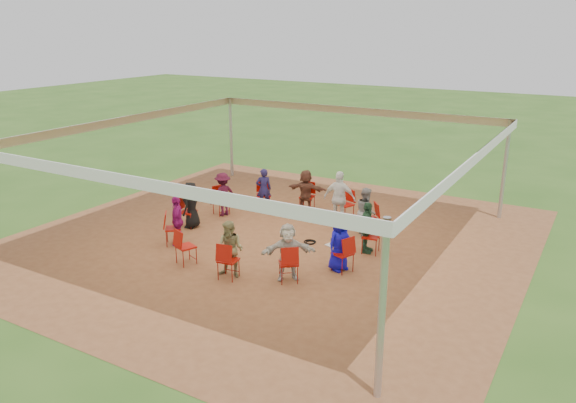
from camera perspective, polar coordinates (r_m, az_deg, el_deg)
The scene contains 28 objects.
ground at distance 15.46m, azimuth -1.43°, elevation -3.83°, with size 80.00×80.00×0.00m, color #32581B.
dirt_patch at distance 15.45m, azimuth -1.43°, elevation -3.81°, with size 13.00×13.00×0.00m, color brown.
tent at distance 14.76m, azimuth -1.50°, elevation 4.78°, with size 10.33×10.33×3.00m.
chair_0 at distance 13.39m, azimuth 5.57°, elevation -5.30°, with size 0.42×0.44×0.90m, color #A40E05, non-canonical shape.
chair_1 at distance 14.52m, azimuth 8.43°, elevation -3.55°, with size 0.42×0.44×0.90m, color #A40E05, non-canonical shape.
chair_2 at distance 15.84m, azimuth 8.29°, elevation -1.75°, with size 0.42×0.44×0.90m, color #A40E05, non-canonical shape.
chair_3 at distance 16.97m, azimuth 5.84°, elevation -0.33°, with size 0.42×0.44×0.90m, color #A40E05, non-canonical shape.
chair_4 at distance 17.69m, azimuth 1.96°, elevation 0.49°, with size 0.42×0.44×0.90m, color #A40E05, non-canonical shape.
chair_5 at distance 17.85m, azimuth -2.52°, elevation 0.64°, with size 0.42×0.44×0.90m, color #A40E05, non-canonical shape.
chair_6 at distance 17.42m, azimuth -6.81°, elevation 0.10°, with size 0.42×0.44×0.90m, color #A40E05, non-canonical shape.
chair_7 at distance 16.48m, azimuth -10.12°, elevation -1.06°, with size 0.42×0.44×0.90m, color #A40E05, non-canonical shape.
chair_8 at distance 15.23m, azimuth -11.58°, elevation -2.72°, with size 0.42×0.44×0.90m, color #A40E05, non-canonical shape.
chair_9 at distance 13.95m, azimuth -10.34°, elevation -4.55°, with size 0.42×0.44×0.90m, color #A40E05, non-canonical shape.
chair_10 at distance 13.03m, azimuth -6.09°, elevation -5.98°, with size 0.42×0.44×0.90m, color #A40E05, non-canonical shape.
chair_11 at distance 12.81m, azimuth 0.06°, elevation -6.29°, with size 0.42×0.44×0.90m, color #A40E05, non-canonical shape.
person_seated_0 at distance 13.38m, azimuth 5.24°, elevation -4.24°, with size 0.66×0.37×1.35m, color #110CAF.
person_seated_1 at distance 14.47m, azimuth 8.01°, elevation -2.65°, with size 0.79×0.40×1.35m, color #264C31.
person_seated_2 at distance 15.73m, azimuth 7.91°, elevation -0.98°, with size 0.65×0.38×1.35m, color gray.
person_seated_3 at distance 17.51m, azimuth 1.83°, elevation 1.10°, with size 1.25×0.47×1.35m, color brown.
person_seated_4 at distance 17.67m, azimuth -2.49°, elevation 1.24°, with size 0.49×0.32×1.35m, color #1B1742.
person_seated_5 at distance 17.25m, azimuth -6.62°, elevation 0.74°, with size 0.87×0.43×1.35m, color #3C0C1F.
person_seated_6 at distance 16.35m, azimuth -9.80°, elevation -0.35°, with size 0.66×0.37×1.35m, color black.
person_seated_7 at distance 15.15m, azimuth -11.18°, elevation -1.89°, with size 0.79×0.40×1.35m, color #98146D.
person_seated_8 at distance 13.04m, azimuth -5.88°, elevation -4.86°, with size 0.65×0.38×1.35m, color #8B8454.
person_seated_9 at distance 12.83m, azimuth -0.02°, elevation -5.14°, with size 1.25×0.47×1.35m, color beige.
standing_person at distance 16.32m, azimuth 5.26°, elevation 0.30°, with size 0.95×0.49×1.62m, color white.
cable_coil at distance 15.19m, azimuth 2.25°, elevation -4.14°, with size 0.44×0.44×0.03m.
laptop at distance 13.50m, azimuth 4.78°, elevation -4.20°, with size 0.38×0.42×0.24m.
Camera 1 is at (7.58, -12.24, 5.61)m, focal length 35.00 mm.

